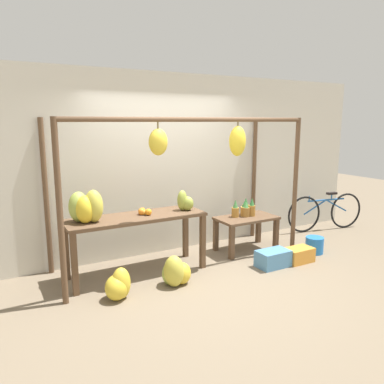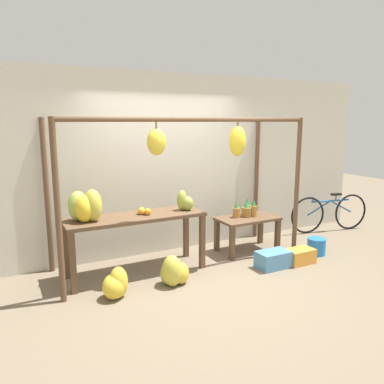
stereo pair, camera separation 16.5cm
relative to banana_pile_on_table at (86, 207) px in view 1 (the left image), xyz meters
name	(u,v)px [view 1 (the left image)]	position (x,y,z in m)	size (l,w,h in m)	color
ground_plane	(207,281)	(1.37, -0.69, -1.01)	(20.00, 20.00, 0.00)	#756651
shop_wall_back	(162,165)	(1.37, 0.69, 0.39)	(8.00, 0.08, 2.80)	beige
stall_awning	(192,163)	(1.42, -0.19, 0.50)	(3.57, 1.16, 2.12)	brown
display_table_main	(136,225)	(0.66, -0.01, -0.31)	(1.88, 0.62, 0.81)	brown
display_table_side	(246,224)	(2.54, 0.02, -0.56)	(0.97, 0.55, 0.56)	brown
banana_pile_on_table	(86,207)	(0.00, 0.00, 0.00)	(0.50, 0.45, 0.41)	gold
orange_pile	(143,212)	(0.77, 0.01, -0.15)	(0.16, 0.23, 0.09)	orange
pineapple_cluster	(245,209)	(2.55, 0.09, -0.34)	(0.39, 0.25, 0.30)	olive
banana_pile_ground_left	(118,286)	(0.19, -0.62, -0.84)	(0.38, 0.39, 0.38)	gold
banana_pile_ground_right	(175,272)	(0.95, -0.61, -0.83)	(0.47, 0.37, 0.41)	gold
fruit_crate_white	(273,259)	(2.46, -0.73, -0.89)	(0.47, 0.29, 0.24)	#4C84B2
blue_bucket	(314,245)	(3.42, -0.61, -0.88)	(0.28, 0.28, 0.26)	blue
parked_bicycle	(325,212)	(4.57, 0.21, -0.64)	(1.63, 0.34, 0.73)	black
papaya_pile	(185,202)	(1.39, -0.03, -0.07)	(0.28, 0.25, 0.29)	#93A33D
fruit_crate_purple	(299,255)	(2.92, -0.78, -0.90)	(0.43, 0.26, 0.22)	orange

